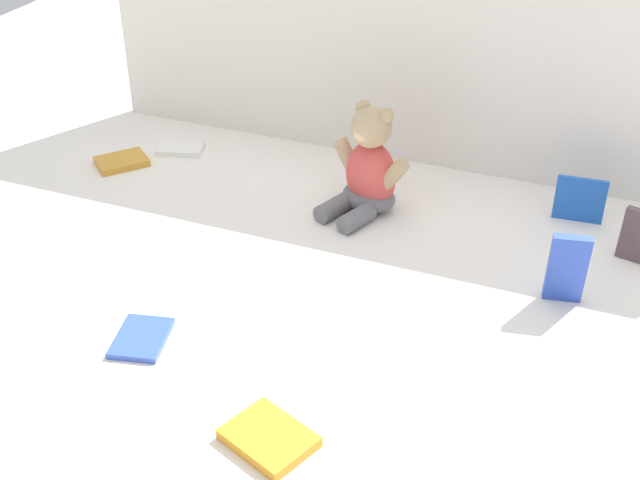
% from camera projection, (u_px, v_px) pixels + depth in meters
% --- Properties ---
extents(ground_plane, '(3.20, 3.20, 0.00)m').
position_uv_depth(ground_plane, '(342.00, 259.00, 1.58)').
color(ground_plane, silver).
extents(backdrop_drape, '(1.48, 0.03, 0.56)m').
position_uv_depth(backdrop_drape, '(418.00, 42.00, 1.78)').
color(backdrop_drape, silver).
rests_on(backdrop_drape, ground_plane).
extents(teddy_bear, '(0.19, 0.19, 0.23)m').
position_uv_depth(teddy_bear, '(368.00, 172.00, 1.70)').
color(teddy_bear, '#D84C47').
rests_on(teddy_bear, ground_plane).
extents(book_case_0, '(0.07, 0.04, 0.10)m').
position_uv_depth(book_case_0, '(640.00, 236.00, 1.55)').
color(book_case_0, brown).
rests_on(book_case_0, ground_plane).
extents(book_case_1, '(0.12, 0.09, 0.01)m').
position_uv_depth(book_case_1, '(181.00, 148.00, 1.96)').
color(book_case_1, white).
rests_on(book_case_1, ground_plane).
extents(book_case_2, '(0.10, 0.02, 0.10)m').
position_uv_depth(book_case_2, '(580.00, 200.00, 1.67)').
color(book_case_2, blue).
rests_on(book_case_2, ground_plane).
extents(book_case_3, '(0.13, 0.14, 0.02)m').
position_uv_depth(book_case_3, '(122.00, 161.00, 1.90)').
color(book_case_3, gold).
rests_on(book_case_3, ground_plane).
extents(book_case_4, '(0.10, 0.12, 0.01)m').
position_uv_depth(book_case_4, '(142.00, 338.00, 1.37)').
color(book_case_4, blue).
rests_on(book_case_4, ground_plane).
extents(book_case_5, '(0.07, 0.04, 0.14)m').
position_uv_depth(book_case_5, '(567.00, 269.00, 1.43)').
color(book_case_5, '#2C4BB7').
rests_on(book_case_5, ground_plane).
extents(book_case_6, '(0.15, 0.13, 0.02)m').
position_uv_depth(book_case_6, '(269.00, 438.00, 1.18)').
color(book_case_6, orange).
rests_on(book_case_6, ground_plane).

